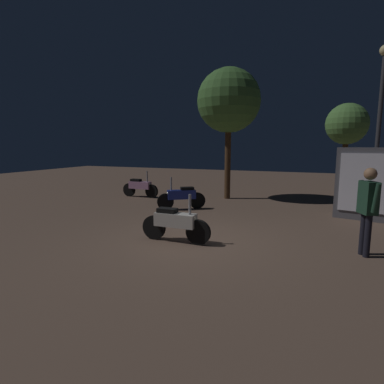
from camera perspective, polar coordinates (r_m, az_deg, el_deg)
ground_plane at (r=7.12m, az=0.21°, el=-9.06°), size 40.00×40.00×0.00m
motorcycle_white_foreground at (r=6.97m, az=-3.12°, el=-5.72°), size 1.66×0.31×1.11m
motorcycle_blue_parked_left at (r=10.49m, az=-1.94°, el=-0.84°), size 1.43×1.02×1.11m
motorcycle_pink_parked_right at (r=13.14m, az=-9.57°, el=0.96°), size 1.66×0.32×1.11m
person_rider_beside at (r=6.86m, az=29.73°, el=-1.90°), size 0.36×0.65×1.74m
streetlamp_near at (r=12.33m, az=31.46°, el=13.10°), size 0.36×0.36×5.39m
tree_left_bg at (r=12.71m, az=6.80°, el=16.32°), size 2.50×2.50×5.15m
tree_center_bg at (r=15.90m, az=26.70°, el=11.03°), size 1.84×1.84×4.04m
kiosk_billboard at (r=10.28m, az=29.47°, el=1.31°), size 1.67×0.86×2.10m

